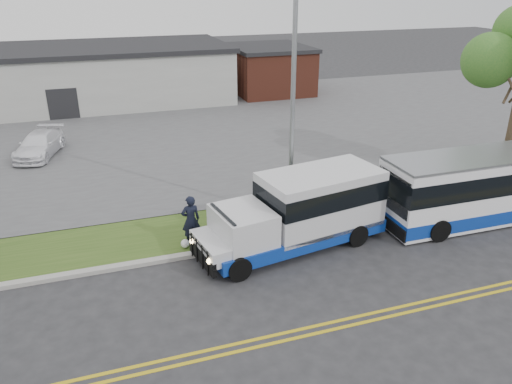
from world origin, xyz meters
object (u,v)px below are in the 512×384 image
object	(u,v)px
shuttle_bus	(304,208)
transit_bus	(500,184)
streetlight_near	(294,93)
parked_car_b	(39,145)
pedestrian	(191,220)

from	to	relation	value
shuttle_bus	transit_bus	size ratio (longest dim) A/B	0.72
streetlight_near	parked_car_b	world-z (taller)	streetlight_near
shuttle_bus	parked_car_b	xyz separation A→B (m)	(-9.84, 13.56, -0.73)
streetlight_near	transit_bus	bearing A→B (deg)	-16.26
pedestrian	parked_car_b	distance (m)	13.71
pedestrian	shuttle_bus	bearing A→B (deg)	161.11
streetlight_near	pedestrian	size ratio (longest dim) A/B	4.99
pedestrian	parked_car_b	world-z (taller)	pedestrian
streetlight_near	shuttle_bus	distance (m)	4.29
shuttle_bus	pedestrian	distance (m)	4.15
streetlight_near	parked_car_b	size ratio (longest dim) A/B	2.19
streetlight_near	transit_bus	xyz separation A→B (m)	(8.22, -2.40, -3.80)
streetlight_near	parked_car_b	xyz separation A→B (m)	(-10.16, 11.55, -4.50)
streetlight_near	shuttle_bus	xyz separation A→B (m)	(-0.32, -2.01, -3.77)
streetlight_near	parked_car_b	bearing A→B (deg)	131.34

